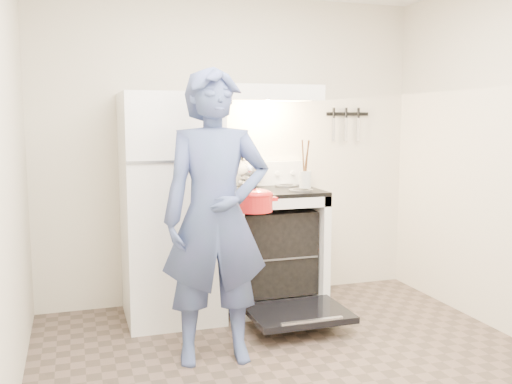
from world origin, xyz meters
TOP-DOWN VIEW (x-y plane):
  - back_wall at (0.00, 1.80)m, footprint 3.20×0.02m
  - refrigerator at (-0.58, 1.45)m, footprint 0.70×0.70m
  - stove_body at (0.23, 1.48)m, footprint 0.76×0.65m
  - cooktop at (0.23, 1.48)m, footprint 0.76×0.65m
  - backsplash at (0.23, 1.76)m, footprint 0.76×0.07m
  - oven_door at (0.23, 0.88)m, footprint 0.70×0.54m
  - oven_rack at (0.23, 1.48)m, footprint 0.60×0.52m
  - range_hood at (0.23, 1.55)m, footprint 0.76×0.50m
  - knife_strip at (1.05, 1.79)m, footprint 0.40×0.02m
  - pizza_stone at (0.17, 1.54)m, footprint 0.30×0.30m
  - tea_kettle at (0.11, 1.66)m, footprint 0.26×0.21m
  - utensil_jar at (0.43, 1.26)m, footprint 0.10×0.10m
  - person at (-0.45, 0.58)m, footprint 0.70×0.50m
  - dutch_oven at (-0.12, 0.84)m, footprint 0.32×0.25m

SIDE VIEW (x-z plane):
  - oven_door at x=0.23m, z-range 0.10..0.15m
  - oven_rack at x=0.23m, z-range 0.43..0.45m
  - pizza_stone at x=0.17m, z-range 0.45..0.46m
  - stove_body at x=0.23m, z-range 0.00..0.92m
  - refrigerator at x=-0.58m, z-range 0.00..1.70m
  - person at x=-0.45m, z-range 0.00..1.82m
  - cooktop at x=0.23m, z-range 0.92..0.95m
  - dutch_oven at x=-0.12m, z-range 0.84..1.06m
  - utensil_jar at x=0.43m, z-range 0.98..1.11m
  - backsplash at x=0.23m, z-range 0.95..1.15m
  - tea_kettle at x=0.11m, z-range 0.95..1.26m
  - back_wall at x=0.00m, z-range 0.00..2.50m
  - knife_strip at x=1.05m, z-range 1.54..1.56m
  - range_hood at x=0.23m, z-range 1.65..1.77m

